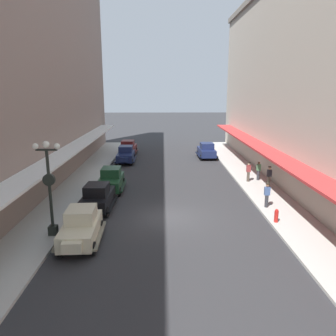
% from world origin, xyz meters
% --- Properties ---
extents(ground_plane, '(200.00, 200.00, 0.00)m').
position_xyz_m(ground_plane, '(0.00, 0.00, 0.00)').
color(ground_plane, '#2D2D30').
extents(sidewalk_left, '(3.00, 60.00, 0.15)m').
position_xyz_m(sidewalk_left, '(-7.50, 0.00, 0.07)').
color(sidewalk_left, '#B7B5AD').
rests_on(sidewalk_left, ground).
extents(sidewalk_right, '(3.00, 60.00, 0.15)m').
position_xyz_m(sidewalk_right, '(7.50, 0.00, 0.07)').
color(sidewalk_right, '#B7B5AD').
rests_on(sidewalk_right, ground).
extents(parked_car_0, '(2.16, 4.27, 1.84)m').
position_xyz_m(parked_car_0, '(-4.51, 16.36, 0.94)').
color(parked_car_0, '#19234C').
rests_on(parked_car_0, ground).
extents(parked_car_1, '(2.29, 4.31, 1.84)m').
position_xyz_m(parked_car_1, '(-4.69, -3.51, 0.94)').
color(parked_car_1, beige).
rests_on(parked_car_1, ground).
extents(parked_car_2, '(2.17, 4.27, 1.84)m').
position_xyz_m(parked_car_2, '(-4.53, 5.78, 0.94)').
color(parked_car_2, '#193D23').
rests_on(parked_car_2, ground).
extents(parked_car_3, '(2.31, 4.32, 1.84)m').
position_xyz_m(parked_car_3, '(-4.68, 20.81, 0.94)').
color(parked_car_3, '#591919').
rests_on(parked_car_3, ground).
extents(parked_car_4, '(2.27, 4.31, 1.84)m').
position_xyz_m(parked_car_4, '(4.72, 18.71, 0.94)').
color(parked_car_4, '#19234C').
rests_on(parked_car_4, ground).
extents(parked_car_5, '(2.22, 4.29, 1.84)m').
position_xyz_m(parked_car_5, '(-4.75, 1.42, 0.94)').
color(parked_car_5, black).
rests_on(parked_car_5, ground).
extents(lamp_post_with_clock, '(1.42, 0.44, 5.16)m').
position_xyz_m(lamp_post_with_clock, '(-6.40, -2.78, 2.99)').
color(lamp_post_with_clock, black).
rests_on(lamp_post_with_clock, sidewalk_left).
extents(fire_hydrant, '(0.24, 0.24, 0.82)m').
position_xyz_m(fire_hydrant, '(6.35, -1.21, 0.56)').
color(fire_hydrant, '#B21E19').
rests_on(fire_hydrant, sidewalk_right).
extents(pedestrian_0, '(0.36, 0.28, 1.67)m').
position_xyz_m(pedestrian_0, '(8.22, 6.27, 1.01)').
color(pedestrian_0, '#4C4238').
rests_on(pedestrian_0, sidewalk_right).
extents(pedestrian_1, '(0.36, 0.28, 1.67)m').
position_xyz_m(pedestrian_1, '(6.94, 7.89, 1.01)').
color(pedestrian_1, '#4C4238').
rests_on(pedestrian_1, sidewalk_right).
extents(pedestrian_2, '(0.36, 0.28, 1.67)m').
position_xyz_m(pedestrian_2, '(6.55, 1.40, 1.01)').
color(pedestrian_2, '#2D2D33').
rests_on(pedestrian_2, sidewalk_right).
extents(pedestrian_3, '(0.36, 0.24, 1.64)m').
position_xyz_m(pedestrian_3, '(7.93, 8.32, 0.99)').
color(pedestrian_3, '#2D2D33').
rests_on(pedestrian_3, sidewalk_right).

